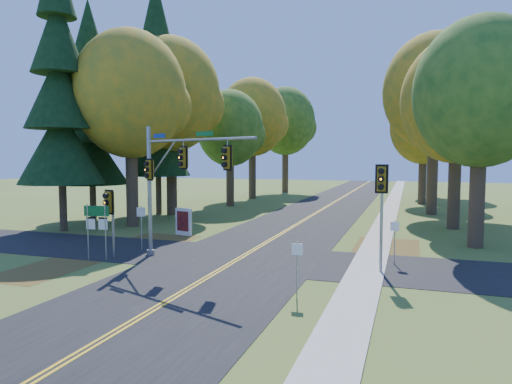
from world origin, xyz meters
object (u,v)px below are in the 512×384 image
(east_signal_pole, at_px, (382,191))
(info_kiosk, at_px, (184,222))
(route_sign_cluster, at_px, (97,221))
(traffic_mast, at_px, (172,174))

(east_signal_pole, relative_size, info_kiosk, 2.70)
(route_sign_cluster, relative_size, info_kiosk, 1.57)
(traffic_mast, bearing_deg, info_kiosk, 134.28)
(traffic_mast, relative_size, info_kiosk, 3.88)
(route_sign_cluster, bearing_deg, traffic_mast, 11.31)
(east_signal_pole, bearing_deg, route_sign_cluster, -168.38)
(info_kiosk, bearing_deg, traffic_mast, -50.98)
(east_signal_pole, relative_size, route_sign_cluster, 1.71)
(east_signal_pole, height_order, info_kiosk, east_signal_pole)
(traffic_mast, xyz_separation_m, info_kiosk, (-2.86, 6.59, -3.36))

